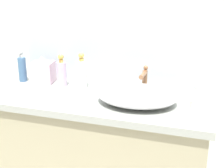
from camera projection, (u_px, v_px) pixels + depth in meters
name	position (u px, v px, depth m)	size (l,w,h in m)	color
bathroom_wall_rear	(118.00, 15.00, 1.75)	(6.00, 0.06, 2.60)	silver
vanity_counter	(90.00, 161.00, 1.73)	(1.36, 0.58, 0.88)	gray
wall_mirror_panel	(105.00, 2.00, 1.72)	(1.14, 0.01, 1.01)	#B2BCC6
sink_basin	(137.00, 95.00, 1.45)	(0.42, 0.34, 0.09)	silver
faucet	(144.00, 77.00, 1.60)	(0.03, 0.14, 0.15)	brown
soap_dispenser	(82.00, 73.00, 1.69)	(0.06, 0.06, 0.22)	white
lotion_bottle	(22.00, 68.00, 1.83)	(0.05, 0.05, 0.21)	#446891
perfume_bottle	(62.00, 73.00, 1.72)	(0.06, 0.06, 0.20)	#C9ABD0
tissue_box	(43.00, 71.00, 1.80)	(0.16, 0.16, 0.17)	silver
candle_jar	(196.00, 104.00, 1.40)	(0.06, 0.06, 0.04)	beige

